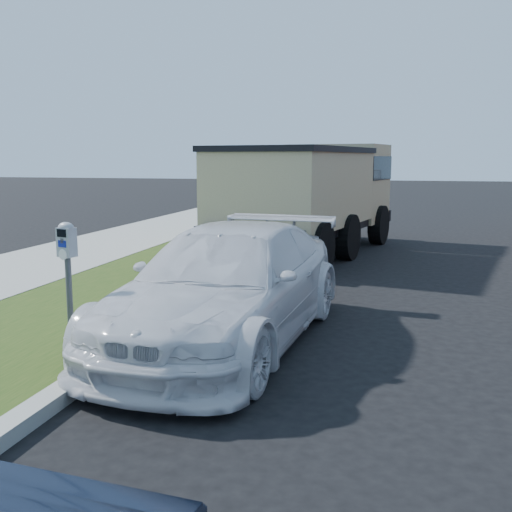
# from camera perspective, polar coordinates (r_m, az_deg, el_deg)

# --- Properties ---
(ground) EXTENTS (120.00, 120.00, 0.00)m
(ground) POSITION_cam_1_polar(r_m,az_deg,el_deg) (7.62, 8.53, -9.04)
(ground) COLOR black
(ground) RESTS_ON ground
(streetside) EXTENTS (6.12, 50.00, 0.15)m
(streetside) POSITION_cam_1_polar(r_m,az_deg,el_deg) (11.35, -19.60, -3.03)
(streetside) COLOR gray
(streetside) RESTS_ON ground
(parking_meter) EXTENTS (0.24, 0.19, 1.53)m
(parking_meter) POSITION_cam_1_polar(r_m,az_deg,el_deg) (7.16, -17.52, -0.26)
(parking_meter) COLOR #3F4247
(parking_meter) RESTS_ON ground
(white_wagon) EXTENTS (2.54, 5.36, 1.51)m
(white_wagon) POSITION_cam_1_polar(r_m,az_deg,el_deg) (7.79, -2.68, -2.79)
(white_wagon) COLOR silver
(white_wagon) RESTS_ON ground
(dump_truck) EXTENTS (4.03, 7.44, 2.77)m
(dump_truck) POSITION_cam_1_polar(r_m,az_deg,el_deg) (15.49, 5.33, 6.19)
(dump_truck) COLOR black
(dump_truck) RESTS_ON ground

